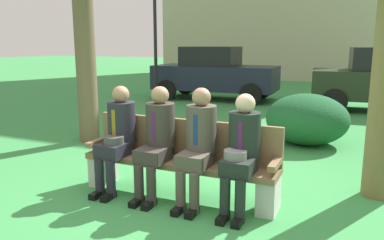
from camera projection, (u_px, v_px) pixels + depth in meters
ground_plane at (184, 196)px, 4.57m from camera, size 80.00×80.00×0.00m
park_bench at (180, 159)px, 4.52m from camera, size 2.34×0.44×0.90m
seated_man_leftmost at (118, 133)px, 4.65m from camera, size 0.34×0.72×1.28m
seated_man_centerleft at (157, 136)px, 4.44m from camera, size 0.34×0.72×1.30m
seated_man_centerright at (198, 140)px, 4.24m from camera, size 0.34×0.72×1.31m
seated_man_rightmost at (241, 147)px, 4.04m from camera, size 0.34×0.72×1.27m
shrub_near_bench at (307, 119)px, 6.84m from camera, size 1.45×1.33×0.91m
parked_car_near at (214, 73)px, 12.29m from camera, size 3.94×1.79×1.68m
street_lamp at (155, 28)px, 11.42m from camera, size 0.24×0.24×3.67m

